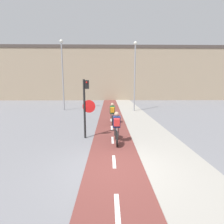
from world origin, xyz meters
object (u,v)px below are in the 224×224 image
cyclist_near (117,129)px  cyclist_far (112,114)px  traffic_light_pole (86,102)px  street_lamp_far (62,68)px  street_lamp_sidewalk (135,70)px

cyclist_near → cyclist_far: (-0.12, 4.16, -0.01)m
traffic_light_pole → street_lamp_far: bearing=110.3°
street_lamp_far → cyclist_far: (5.20, -6.82, -3.77)m
street_lamp_far → cyclist_far: street_lamp_far is taller
traffic_light_pole → street_lamp_sidewalk: 10.16m
street_lamp_sidewalk → cyclist_far: 7.20m
traffic_light_pole → street_lamp_sidewalk: size_ratio=0.44×
street_lamp_sidewalk → traffic_light_pole: bearing=-113.0°
cyclist_far → cyclist_near: bearing=-88.3°
cyclist_near → cyclist_far: cyclist_near is taller
street_lamp_sidewalk → cyclist_far: street_lamp_sidewalk is taller
street_lamp_sidewalk → cyclist_near: street_lamp_sidewalk is taller
cyclist_near → cyclist_far: size_ratio=1.04×
street_lamp_far → cyclist_near: (5.32, -10.98, -3.76)m
street_lamp_far → street_lamp_sidewalk: size_ratio=1.05×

